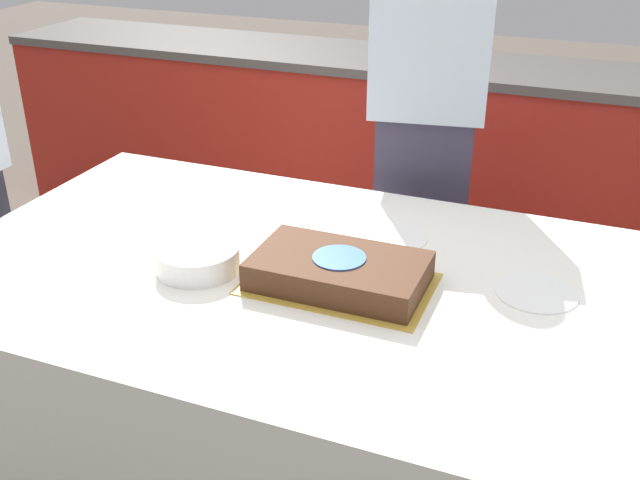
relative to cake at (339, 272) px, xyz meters
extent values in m
plane|color=brown|center=(-0.14, 0.04, -0.76)|extent=(14.00, 14.00, 0.00)
cube|color=#A82319|center=(-0.14, 1.71, -0.32)|extent=(4.40, 0.55, 0.88)
cube|color=#4C4742|center=(-0.14, 1.71, 0.14)|extent=(4.40, 0.58, 0.04)
cube|color=white|center=(-0.14, 0.04, -0.40)|extent=(1.97, 1.19, 0.72)
cube|color=gold|center=(0.00, 0.00, -0.04)|extent=(0.48, 0.30, 0.00)
cube|color=#472816|center=(0.00, 0.00, 0.00)|extent=(0.44, 0.26, 0.07)
cylinder|color=#2D5BB7|center=(0.00, 0.00, 0.04)|extent=(0.14, 0.14, 0.00)
cylinder|color=white|center=(-0.38, -0.06, 0.00)|extent=(0.23, 0.23, 0.07)
cylinder|color=white|center=(0.05, 0.31, -0.04)|extent=(0.21, 0.21, 0.00)
cylinder|color=white|center=(0.48, 0.15, -0.04)|extent=(0.21, 0.21, 0.00)
cube|color=#383347|center=(0.00, 0.85, -0.29)|extent=(0.35, 0.21, 0.93)
cube|color=silver|center=(0.00, 0.85, 0.43)|extent=(0.42, 0.26, 0.52)
camera|label=1|loc=(0.58, -1.59, 0.94)|focal=42.00mm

